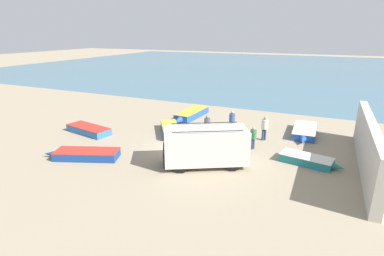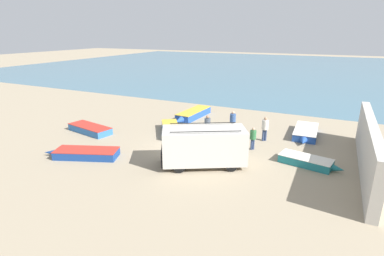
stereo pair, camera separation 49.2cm
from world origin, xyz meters
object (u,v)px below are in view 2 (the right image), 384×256
object	(u,v)px
fishing_rowboat_3	(85,153)
fishing_rowboat_4	(170,129)
fishing_rowboat_5	(306,132)
fisherman_1	(253,136)
fishing_rowboat_0	(307,161)
fishing_rowboat_1	(193,114)
fishing_rowboat_2	(89,129)
fisherman_2	(233,120)
fisherman_3	(207,124)
fisherman_0	(265,127)
parked_van	(204,146)

from	to	relation	value
fishing_rowboat_3	fishing_rowboat_4	xyz separation A→B (m)	(2.52, 6.76, 0.05)
fishing_rowboat_5	fisherman_1	bearing A→B (deg)	-34.29
fishing_rowboat_0	fishing_rowboat_1	xyz separation A→B (m)	(-10.88, 6.52, 0.08)
fishing_rowboat_1	fishing_rowboat_2	size ratio (longest dim) A/B	1.13
fisherman_2	fishing_rowboat_2	bearing A→B (deg)	-14.59
fishing_rowboat_1	fisherman_1	distance (m)	9.07
fishing_rowboat_2	fisherman_1	world-z (taller)	fisherman_1
fishing_rowboat_2	fishing_rowboat_4	bearing A→B (deg)	-144.98
fishing_rowboat_5	fisherman_2	bearing A→B (deg)	-73.15
fishing_rowboat_3	fishing_rowboat_5	distance (m)	16.37
fishing_rowboat_1	fishing_rowboat_3	distance (m)	11.71
fisherman_3	fishing_rowboat_2	bearing A→B (deg)	-66.58
fishing_rowboat_1	fishing_rowboat_0	bearing A→B (deg)	63.06
fishing_rowboat_4	fisherman_0	size ratio (longest dim) A/B	2.33
fishing_rowboat_3	fishing_rowboat_5	world-z (taller)	fishing_rowboat_5
fishing_rowboat_3	fisherman_1	world-z (taller)	fisherman_1
fisherman_0	parked_van	bearing A→B (deg)	119.79
fishing_rowboat_1	fishing_rowboat_3	size ratio (longest dim) A/B	1.13
fishing_rowboat_0	fisherman_2	distance (m)	7.27
parked_van	fisherman_2	size ratio (longest dim) A/B	2.98
parked_van	fisherman_0	xyz separation A→B (m)	(2.35, 5.91, -0.18)
fishing_rowboat_0	fisherman_1	distance (m)	3.89
fishing_rowboat_0	fishing_rowboat_5	size ratio (longest dim) A/B	0.79
parked_van	fisherman_3	size ratio (longest dim) A/B	3.09
fishing_rowboat_4	fishing_rowboat_1	bearing A→B (deg)	-30.33
fishing_rowboat_5	fishing_rowboat_4	bearing A→B (deg)	-69.93
fishing_rowboat_4	parked_van	bearing A→B (deg)	-166.84
fishing_rowboat_0	fisherman_1	bearing A→B (deg)	175.25
fishing_rowboat_0	fisherman_0	distance (m)	4.68
fishing_rowboat_5	fishing_rowboat_2	bearing A→B (deg)	-68.84
fishing_rowboat_0	fishing_rowboat_5	xyz separation A→B (m)	(-0.69, 5.69, 0.03)
fishing_rowboat_0	fishing_rowboat_3	world-z (taller)	fishing_rowboat_3
fishing_rowboat_1	fishing_rowboat_3	world-z (taller)	fishing_rowboat_1
fisherman_2	fisherman_3	distance (m)	2.33
fishing_rowboat_1	fisherman_1	xyz separation A→B (m)	(7.20, -5.48, 0.62)
fishing_rowboat_5	fisherman_0	bearing A→B (deg)	-47.95
fishing_rowboat_1	fishing_rowboat_2	world-z (taller)	fishing_rowboat_1
fishing_rowboat_0	fisherman_1	size ratio (longest dim) A/B	2.38
fishing_rowboat_1	fishing_rowboat_2	bearing A→B (deg)	-33.46
parked_van	fisherman_3	bearing A→B (deg)	-98.80
fishing_rowboat_1	fisherman_3	world-z (taller)	fisherman_3
fishing_rowboat_4	fisherman_3	world-z (taller)	fisherman_3
parked_van	fisherman_2	world-z (taller)	parked_van
fishing_rowboat_1	fisherman_2	xyz separation A→B (m)	(4.80, -2.62, 0.74)
parked_van	fishing_rowboat_1	bearing A→B (deg)	-89.92
fishing_rowboat_2	fishing_rowboat_3	bearing A→B (deg)	141.75
fishing_rowboat_0	fishing_rowboat_3	distance (m)	14.01
fishing_rowboat_0	fisherman_0	xyz separation A→B (m)	(-3.35, 3.16, 0.84)
parked_van	fishing_rowboat_3	distance (m)	7.79
fishing_rowboat_0	fishing_rowboat_4	distance (m)	10.73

